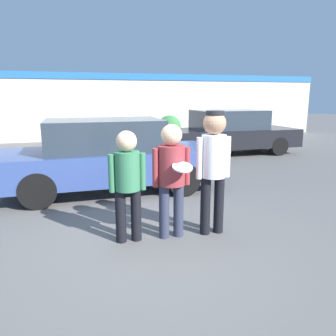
# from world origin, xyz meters

# --- Properties ---
(ground_plane) EXTENTS (56.00, 56.00, 0.00)m
(ground_plane) POSITION_xyz_m (0.00, 0.00, 0.00)
(ground_plane) COLOR #5B5956
(storefront_building) EXTENTS (24.00, 0.22, 3.09)m
(storefront_building) POSITION_xyz_m (0.00, 11.46, 1.58)
(storefront_building) COLOR silver
(storefront_building) RESTS_ON ground
(person_left) EXTENTS (0.52, 0.35, 1.59)m
(person_left) POSITION_xyz_m (-0.25, -0.08, 0.94)
(person_left) COLOR black
(person_left) RESTS_ON ground
(person_middle_with_frisbee) EXTENTS (0.56, 0.61, 1.67)m
(person_middle_with_frisbee) POSITION_xyz_m (0.38, -0.12, 1.00)
(person_middle_with_frisbee) COLOR #2D3347
(person_middle_with_frisbee) RESTS_ON ground
(person_right) EXTENTS (0.53, 0.36, 1.84)m
(person_right) POSITION_xyz_m (1.00, -0.16, 1.13)
(person_right) COLOR black
(person_right) RESTS_ON ground
(parked_car_near) EXTENTS (4.58, 1.80, 1.57)m
(parked_car_near) POSITION_xyz_m (-0.23, 2.56, 0.78)
(parked_car_near) COLOR #334784
(parked_car_near) RESTS_ON ground
(parked_car_far) EXTENTS (4.76, 1.83, 1.56)m
(parked_car_far) POSITION_xyz_m (4.49, 6.16, 0.77)
(parked_car_far) COLOR black
(parked_car_far) RESTS_ON ground
(shrub) EXTENTS (1.14, 1.14, 1.14)m
(shrub) POSITION_xyz_m (3.58, 10.70, 0.57)
(shrub) COLOR #387A3D
(shrub) RESTS_ON ground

